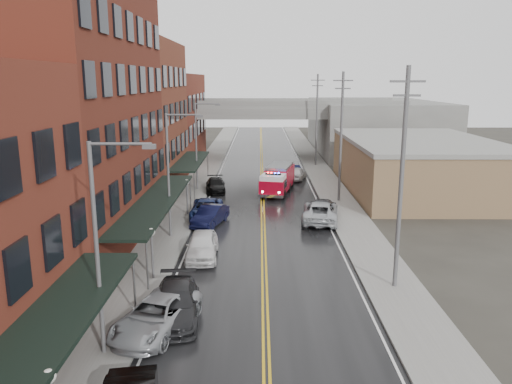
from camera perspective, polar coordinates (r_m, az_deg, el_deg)
name	(u,v)px	position (r m, az deg, el deg)	size (l,w,h in m)	color
road	(263,215)	(42.38, 0.80, -2.70)	(11.00, 160.00, 0.02)	black
sidewalk_left	(177,215)	(42.93, -9.00, -2.57)	(3.00, 160.00, 0.15)	slate
sidewalk_right	(349,215)	(43.03, 10.57, -2.59)	(3.00, 160.00, 0.15)	slate
curb_left	(196,215)	(42.70, -6.82, -2.58)	(0.30, 160.00, 0.15)	gray
curb_right	(329,215)	(42.77, 8.39, -2.60)	(0.30, 160.00, 0.15)	gray
brick_building_b	(67,114)	(36.33, -20.79, 8.31)	(9.00, 20.00, 18.00)	#551E16
brick_building_c	(133,117)	(53.10, -13.92, 8.28)	(9.00, 15.00, 15.00)	brown
brick_building_far	(165,119)	(70.26, -10.37, 8.22)	(9.00, 20.00, 12.00)	maroon
tan_building	(417,167)	(54.11, 17.95, 2.77)	(14.00, 22.00, 5.00)	#8F704D
right_far_block	(373,126)	(83.21, 13.22, 7.38)	(18.00, 30.00, 8.00)	slate
awning_0	(40,338)	(18.47, -23.42, -15.11)	(2.60, 16.00, 3.09)	black
awning_1	(157,201)	(35.59, -11.27, -1.00)	(2.60, 18.00, 3.09)	black
awning_2	(191,161)	(52.51, -7.48, 3.53)	(2.60, 13.00, 3.09)	black
globe_lamp_1	(152,242)	(28.96, -11.84, -5.61)	(0.44, 0.44, 3.12)	#59595B
globe_lamp_2	(187,189)	(42.27, -7.90, 0.35)	(0.44, 0.44, 3.12)	#59595B
street_lamp_0	(102,237)	(20.77, -17.19, -4.95)	(2.64, 0.22, 9.00)	#59595B
street_lamp_1	(172,168)	(35.93, -9.63, 2.77)	(2.64, 0.22, 9.00)	#59595B
street_lamp_2	(198,141)	(51.59, -6.59, 5.86)	(2.64, 0.22, 9.00)	#59595B
utility_pole_0	(402,176)	(27.37, 16.30, 1.73)	(1.80, 0.24, 12.00)	#59595B
utility_pole_1	(341,135)	(46.72, 9.70, 6.43)	(1.80, 0.24, 12.00)	#59595B
utility_pole_2	(317,118)	(66.46, 6.96, 8.35)	(1.80, 0.24, 12.00)	#59595B
overpass	(262,117)	(73.04, 0.65, 8.57)	(40.00, 10.00, 7.50)	slate
fire_truck	(278,179)	(50.56, 2.50, 1.53)	(4.20, 7.79, 2.72)	maroon
parked_car_left_2	(156,316)	(23.87, -11.33, -13.71)	(2.53, 5.50, 1.53)	#9A9DA1
parked_car_left_3	(175,303)	(24.84, -9.20, -12.45)	(2.21, 5.43, 1.57)	black
parked_car_left_4	(202,246)	(32.51, -6.18, -6.11)	(1.96, 4.87, 1.66)	white
parked_car_left_5	(210,216)	(39.67, -5.26, -2.70)	(1.63, 4.67, 1.54)	black
parked_car_left_6	(207,209)	(41.68, -5.67, -1.96)	(2.53, 5.48, 1.52)	navy
parked_car_left_7	(216,185)	(51.36, -4.64, 0.79)	(1.94, 4.78, 1.39)	black
parked_car_right_0	(320,212)	(40.72, 7.36, -2.24)	(2.78, 6.03, 1.68)	#B3B7BB
parked_car_right_1	(322,208)	(42.32, 7.59, -1.78)	(2.13, 5.24, 1.52)	#29292B
parked_car_right_2	(297,173)	(57.48, 4.67, 2.15)	(1.80, 4.48, 1.53)	#BEBEBE
parked_car_right_3	(292,170)	(59.72, 4.15, 2.49)	(1.47, 4.23, 1.39)	black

